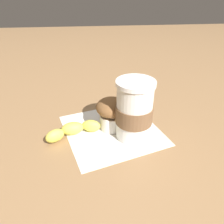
# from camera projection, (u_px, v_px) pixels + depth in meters

# --- Properties ---
(ground_plane) EXTENTS (3.00, 3.00, 0.00)m
(ground_plane) POSITION_uv_depth(u_px,v_px,m) (112.00, 130.00, 0.59)
(ground_plane) COLOR #936D47
(paper_napkin) EXTENTS (0.30, 0.30, 0.00)m
(paper_napkin) POSITION_uv_depth(u_px,v_px,m) (112.00, 130.00, 0.59)
(paper_napkin) COLOR white
(paper_napkin) RESTS_ON ground_plane
(coffee_cup) EXTENTS (0.09, 0.09, 0.15)m
(coffee_cup) POSITION_uv_depth(u_px,v_px,m) (134.00, 111.00, 0.53)
(coffee_cup) COLOR white
(coffee_cup) RESTS_ON paper_napkin
(muffin) EXTENTS (0.08, 0.08, 0.09)m
(muffin) POSITION_uv_depth(u_px,v_px,m) (113.00, 112.00, 0.57)
(muffin) COLOR white
(muffin) RESTS_ON paper_napkin
(banana) EXTENTS (0.14, 0.08, 0.03)m
(banana) POSITION_uv_depth(u_px,v_px,m) (73.00, 129.00, 0.56)
(banana) COLOR #D6CC4C
(banana) RESTS_ON paper_napkin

